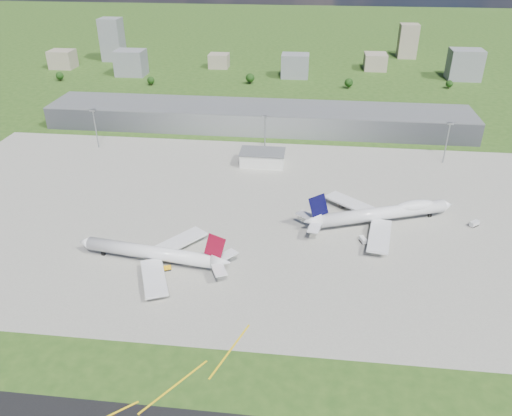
# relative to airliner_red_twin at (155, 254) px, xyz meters

# --- Properties ---
(ground) EXTENTS (1400.00, 1400.00, 0.00)m
(ground) POSITION_rel_airliner_red_twin_xyz_m (24.61, 158.40, -5.06)
(ground) COLOR #284B17
(ground) RESTS_ON ground
(apron) EXTENTS (360.00, 190.00, 0.08)m
(apron) POSITION_rel_airliner_red_twin_xyz_m (34.61, 48.40, -5.02)
(apron) COLOR gray
(apron) RESTS_ON ground
(terminal) EXTENTS (300.00, 42.00, 15.00)m
(terminal) POSITION_rel_airliner_red_twin_xyz_m (24.61, 173.40, 2.44)
(terminal) COLOR slate
(terminal) RESTS_ON ground
(ops_building) EXTENTS (26.00, 16.00, 8.00)m
(ops_building) POSITION_rel_airliner_red_twin_xyz_m (34.61, 108.40, -1.06)
(ops_building) COLOR silver
(ops_building) RESTS_ON ground
(mast_west) EXTENTS (3.50, 2.00, 25.90)m
(mast_west) POSITION_rel_airliner_red_twin_xyz_m (-75.39, 123.40, 12.65)
(mast_west) COLOR gray
(mast_west) RESTS_ON ground
(mast_center) EXTENTS (3.50, 2.00, 25.90)m
(mast_center) POSITION_rel_airliner_red_twin_xyz_m (34.61, 123.40, 12.65)
(mast_center) COLOR gray
(mast_center) RESTS_ON ground
(mast_east) EXTENTS (3.50, 2.00, 25.90)m
(mast_east) POSITION_rel_airliner_red_twin_xyz_m (144.61, 123.40, 12.65)
(mast_east) COLOR gray
(mast_east) RESTS_ON ground
(airliner_red_twin) EXTENTS (69.14, 53.46, 18.99)m
(airliner_red_twin) POSITION_rel_airliner_red_twin_xyz_m (0.00, 0.00, 0.00)
(airliner_red_twin) COLOR silver
(airliner_red_twin) RESTS_ON ground
(airliner_blue_quad) EXTENTS (74.88, 57.19, 20.28)m
(airliner_blue_quad) POSITION_rel_airliner_red_twin_xyz_m (99.67, 45.08, 0.58)
(airliner_blue_quad) COLOR silver
(airliner_blue_quad) RESTS_ON ground
(tug_yellow) EXTENTS (3.89, 3.14, 1.71)m
(tug_yellow) POSITION_rel_airliner_red_twin_xyz_m (6.05, -4.29, -4.16)
(tug_yellow) COLOR #F2AB0E
(tug_yellow) RESTS_ON ground
(van_white_near) EXTENTS (3.63, 5.17, 2.43)m
(van_white_near) POSITION_rel_airliner_red_twin_xyz_m (89.13, 26.77, -3.83)
(van_white_near) COLOR white
(van_white_near) RESTS_ON ground
(van_white_far) EXTENTS (5.32, 4.92, 2.56)m
(van_white_far) POSITION_rel_airliner_red_twin_xyz_m (143.60, 47.46, -3.77)
(van_white_far) COLOR silver
(van_white_far) RESTS_ON ground
(bldg_far_w) EXTENTS (24.00, 20.00, 18.00)m
(bldg_far_w) POSITION_rel_airliner_red_twin_xyz_m (-195.39, 328.40, 3.94)
(bldg_far_w) COLOR gray
(bldg_far_w) RESTS_ON ground
(bldg_w) EXTENTS (28.00, 22.00, 24.00)m
(bldg_w) POSITION_rel_airliner_red_twin_xyz_m (-115.39, 308.40, 6.94)
(bldg_w) COLOR slate
(bldg_w) RESTS_ON ground
(bldg_cw) EXTENTS (20.00, 18.00, 14.00)m
(bldg_cw) POSITION_rel_airliner_red_twin_xyz_m (-35.39, 348.40, 1.94)
(bldg_cw) COLOR gray
(bldg_cw) RESTS_ON ground
(bldg_c) EXTENTS (26.00, 20.00, 22.00)m
(bldg_c) POSITION_rel_airliner_red_twin_xyz_m (44.61, 318.40, 5.94)
(bldg_c) COLOR slate
(bldg_c) RESTS_ON ground
(bldg_ce) EXTENTS (22.00, 24.00, 16.00)m
(bldg_ce) POSITION_rel_airliner_red_twin_xyz_m (124.61, 358.40, 2.94)
(bldg_ce) COLOR gray
(bldg_ce) RESTS_ON ground
(bldg_e) EXTENTS (30.00, 22.00, 28.00)m
(bldg_e) POSITION_rel_airliner_red_twin_xyz_m (204.61, 328.40, 8.94)
(bldg_e) COLOR slate
(bldg_e) RESTS_ON ground
(bldg_tall_w) EXTENTS (22.00, 20.00, 44.00)m
(bldg_tall_w) POSITION_rel_airliner_red_twin_xyz_m (-155.39, 368.40, 16.94)
(bldg_tall_w) COLOR slate
(bldg_tall_w) RESTS_ON ground
(bldg_tall_e) EXTENTS (20.00, 18.00, 36.00)m
(bldg_tall_e) POSITION_rel_airliner_red_twin_xyz_m (164.61, 418.40, 12.94)
(bldg_tall_e) COLOR gray
(bldg_tall_e) RESTS_ON ground
(tree_far_w) EXTENTS (7.20, 7.20, 8.80)m
(tree_far_w) POSITION_rel_airliner_red_twin_xyz_m (-175.39, 278.40, 0.13)
(tree_far_w) COLOR #382314
(tree_far_w) RESTS_ON ground
(tree_w) EXTENTS (6.75, 6.75, 8.25)m
(tree_w) POSITION_rel_airliner_red_twin_xyz_m (-85.39, 273.40, -0.20)
(tree_w) COLOR #382314
(tree_w) RESTS_ON ground
(tree_c) EXTENTS (8.10, 8.10, 9.90)m
(tree_c) POSITION_rel_airliner_red_twin_xyz_m (4.61, 288.40, 0.78)
(tree_c) COLOR #382314
(tree_c) RESTS_ON ground
(tree_e) EXTENTS (7.65, 7.65, 9.35)m
(tree_e) POSITION_rel_airliner_red_twin_xyz_m (94.61, 283.40, 0.45)
(tree_e) COLOR #382314
(tree_e) RESTS_ON ground
(tree_far_e) EXTENTS (6.30, 6.30, 7.70)m
(tree_far_e) POSITION_rel_airliner_red_twin_xyz_m (184.61, 293.40, -0.52)
(tree_far_e) COLOR #382314
(tree_far_e) RESTS_ON ground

